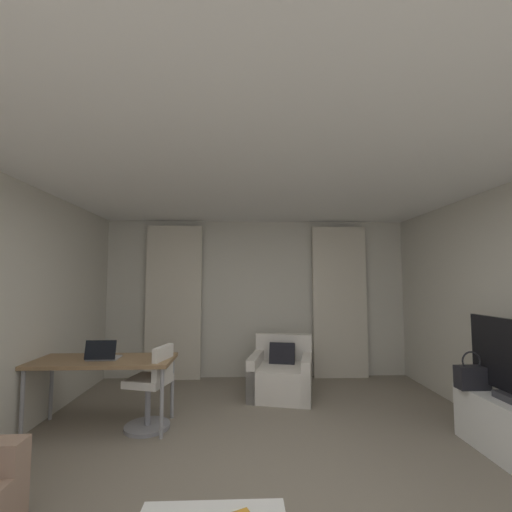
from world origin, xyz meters
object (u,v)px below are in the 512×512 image
desk_chair (151,391)px  laptop (103,355)px  handbag_primary (472,376)px  desk (104,365)px  armchair (282,375)px

desk_chair → laptop: size_ratio=2.71×
handbag_primary → desk: bearing=173.1°
armchair → laptop: laptop is taller
desk_chair → laptop: 0.65m
desk → handbag_primary: handbag_primary is taller
desk → handbag_primary: bearing=-6.9°
desk_chair → handbag_primary: (3.27, -0.43, 0.24)m
armchair → laptop: bearing=-154.1°
desk → armchair: bearing=25.2°
desk_chair → handbag_primary: bearing=-7.5°
armchair → desk: bearing=-154.8°
desk → handbag_primary: size_ratio=4.03×
armchair → handbag_primary: handbag_primary is taller
desk_chair → laptop: (-0.53, -0.00, 0.39)m
armchair → desk: armchair is taller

